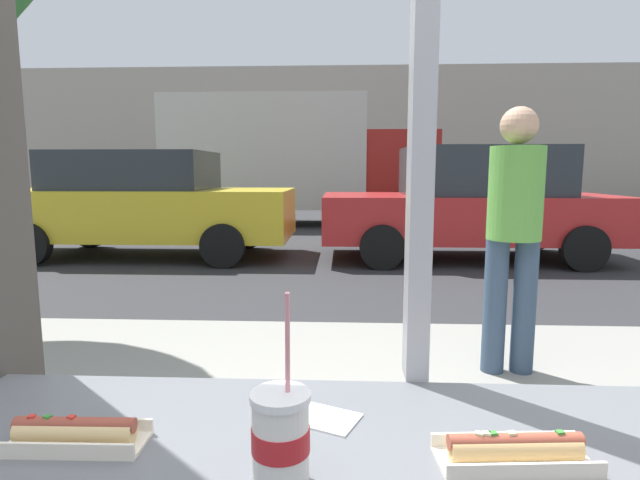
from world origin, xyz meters
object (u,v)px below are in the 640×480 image
parked_car_red (471,203)px  parked_car_yellow (144,203)px  hotdog_tray_near (515,450)px  box_truck (293,158)px  soda_cup_left (281,437)px  hotdog_tray_far (75,433)px  pedestrian (514,224)px

parked_car_red → parked_car_yellow: bearing=180.0°
hotdog_tray_near → box_truck: (-1.57, 12.20, 0.77)m
soda_cup_left → hotdog_tray_far: size_ratio=1.27×
hotdog_tray_near → parked_car_yellow: bearing=116.0°
hotdog_tray_far → hotdog_tray_near: bearing=-1.4°
hotdog_tray_near → parked_car_red: bearing=76.4°
parked_car_yellow → box_truck: size_ratio=0.69×
hotdog_tray_far → box_truck: box_truck is taller
parked_car_red → pedestrian: 4.94m
box_truck → soda_cup_left: bearing=-84.4°
soda_cup_left → box_truck: size_ratio=0.04×
hotdog_tray_near → hotdog_tray_far: 0.73m
parked_car_red → box_truck: 6.10m
parked_car_yellow → pedestrian: (4.24, -4.84, 0.20)m
soda_cup_left → parked_car_red: (2.10, 7.21, -0.12)m
soda_cup_left → box_truck: bearing=95.6°
parked_car_yellow → box_truck: (1.91, 5.06, 0.85)m
hotdog_tray_far → parked_car_red: size_ratio=0.05×
hotdog_tray_far → parked_car_red: parked_car_red is taller
hotdog_tray_far → pedestrian: pedestrian is taller
parked_car_yellow → parked_car_red: parked_car_red is taller
hotdog_tray_far → pedestrian: size_ratio=0.15×
hotdog_tray_far → parked_car_yellow: size_ratio=0.05×
hotdog_tray_near → hotdog_tray_far: size_ratio=1.06×
parked_car_yellow → hotdog_tray_near: bearing=-64.0°
pedestrian → soda_cup_left: bearing=-115.4°
soda_cup_left → pedestrian: (1.13, 2.37, 0.07)m
pedestrian → box_truck: bearing=103.2°
parked_car_yellow → box_truck: 5.48m
soda_cup_left → parked_car_red: size_ratio=0.07×
hotdog_tray_far → soda_cup_left: bearing=-13.7°
hotdog_tray_far → parked_car_yellow: 7.64m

